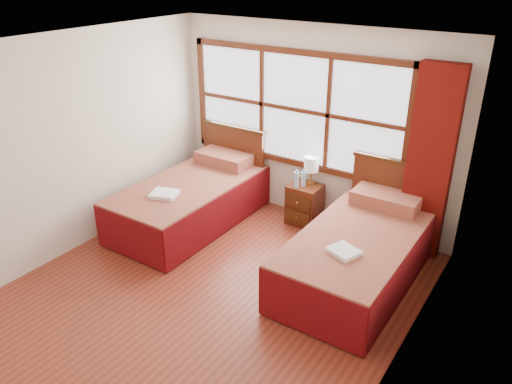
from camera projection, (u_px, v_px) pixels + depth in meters
The scene contains 15 objects.
floor at pixel (209, 294), 5.41m from camera, with size 4.50×4.50×0.00m, color maroon.
ceiling at pixel (197, 49), 4.30m from camera, with size 4.50×4.50×0.00m, color white.
wall_back at pixel (312, 126), 6.55m from camera, with size 4.00×4.00×0.00m, color silver.
wall_left at pixel (71, 146), 5.85m from camera, with size 4.50×4.50×0.00m, color silver.
wall_right at pixel (405, 245), 3.85m from camera, with size 4.50×4.50×0.00m, color silver.
window at pixel (294, 109), 6.56m from camera, with size 3.16×0.06×1.56m.
curtain at pixel (430, 164), 5.70m from camera, with size 0.50×0.16×2.30m, color #620E09.
bed_left at pixel (193, 199), 6.77m from camera, with size 1.15×2.23×1.12m.
bed_right at pixel (360, 251), 5.56m from camera, with size 1.15×2.24×1.13m.
nightstand at pixel (304, 204), 6.75m from camera, with size 0.42×0.41×0.56m.
towels_left at pixel (164, 194), 6.24m from camera, with size 0.39×0.37×0.05m.
towels_right at pixel (344, 251), 5.03m from camera, with size 0.36×0.34×0.04m.
lamp at pixel (311, 165), 6.59m from camera, with size 0.19×0.19×0.38m.
bottle_near at pixel (296, 180), 6.54m from camera, with size 0.06×0.06×0.24m.
bottle_far at pixel (303, 179), 6.58m from camera, with size 0.06×0.06×0.23m.
Camera 1 is at (2.87, -3.39, 3.32)m, focal length 35.00 mm.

